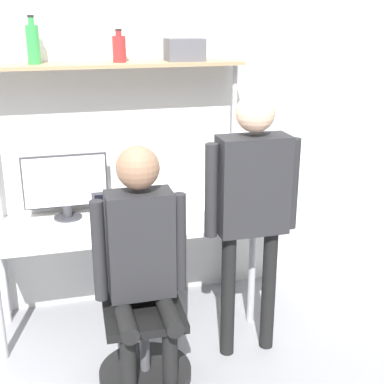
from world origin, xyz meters
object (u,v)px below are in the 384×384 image
(bottle_red, at_px, (119,48))
(storage_box, at_px, (185,50))
(person_standing, at_px, (252,194))
(laptop, at_px, (117,220))
(cell_phone, at_px, (158,225))
(monitor, at_px, (66,184))
(office_chair, at_px, (143,333))
(person_seated, at_px, (141,250))
(bottle_green, at_px, (33,44))

(bottle_red, relative_size, storage_box, 0.84)
(person_standing, height_order, bottle_red, bottle_red)
(person_standing, xyz_separation_m, storage_box, (-0.22, 0.76, 0.80))
(laptop, xyz_separation_m, storage_box, (0.54, 0.29, 1.06))
(bottle_red, bearing_deg, storage_box, 0.00)
(person_standing, bearing_deg, bottle_red, 131.20)
(cell_phone, bearing_deg, monitor, 151.97)
(office_chair, xyz_separation_m, person_standing, (0.70, 0.07, 0.80))
(person_seated, relative_size, bottle_red, 6.86)
(laptop, relative_size, storage_box, 1.22)
(office_chair, bearing_deg, bottle_red, 87.39)
(laptop, height_order, storage_box, storage_box)
(person_standing, bearing_deg, person_seated, -170.52)
(person_standing, height_order, storage_box, storage_box)
(bottle_green, xyz_separation_m, storage_box, (0.98, 0.00, -0.05))
(person_seated, distance_m, bottle_green, 1.47)
(office_chair, xyz_separation_m, storage_box, (0.48, 0.83, 1.60))
(cell_phone, bearing_deg, bottle_red, 119.98)
(cell_phone, relative_size, office_chair, 0.16)
(storage_box, bearing_deg, bottle_green, 180.00)
(bottle_red, bearing_deg, laptop, -108.91)
(laptop, bearing_deg, cell_phone, -2.25)
(monitor, xyz_separation_m, person_seated, (0.37, -0.89, -0.14))
(laptop, bearing_deg, bottle_red, 71.09)
(office_chair, relative_size, bottle_green, 3.10)
(laptop, height_order, office_chair, laptop)
(laptop, distance_m, cell_phone, 0.28)
(monitor, bearing_deg, laptop, -43.86)
(person_seated, xyz_separation_m, storage_box, (0.48, 0.87, 1.03))
(bottle_red, bearing_deg, person_seated, -92.59)
(person_standing, xyz_separation_m, bottle_green, (-1.20, 0.76, 0.85))
(person_standing, bearing_deg, monitor, 144.30)
(person_seated, distance_m, person_standing, 0.75)
(monitor, xyz_separation_m, cell_phone, (0.58, -0.31, -0.24))
(laptop, distance_m, bottle_green, 1.23)
(cell_phone, height_order, person_seated, person_seated)
(cell_phone, height_order, storage_box, storage_box)
(office_chair, relative_size, storage_box, 3.67)
(office_chair, bearing_deg, cell_phone, 68.63)
(bottle_green, distance_m, bottle_red, 0.54)
(bottle_red, bearing_deg, cell_phone, -60.02)
(person_seated, bearing_deg, person_standing, 9.48)
(bottle_red, xyz_separation_m, storage_box, (0.44, 0.00, -0.02))
(office_chair, distance_m, bottle_red, 1.81)
(laptop, bearing_deg, office_chair, -83.70)
(monitor, height_order, bottle_red, bottle_red)
(office_chair, distance_m, bottle_green, 1.91)
(monitor, relative_size, person_seated, 0.40)
(storage_box, bearing_deg, laptop, -152.02)
(person_standing, relative_size, storage_box, 6.73)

